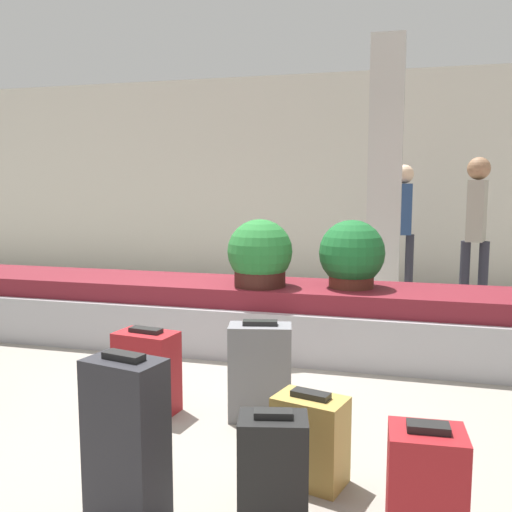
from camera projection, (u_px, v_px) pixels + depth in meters
name	position (u px, v px, depth m)	size (l,w,h in m)	color
ground_plane	(201.00, 405.00, 3.93)	(18.00, 18.00, 0.00)	gray
back_wall	(322.00, 178.00, 8.93)	(18.00, 0.06, 3.20)	beige
carousel	(256.00, 317.00, 5.28)	(6.90, 0.99, 0.61)	#9E9EA3
pillar	(385.00, 176.00, 6.72)	(0.39, 0.39, 3.20)	beige
suitcase_0	(147.00, 372.00, 3.79)	(0.43, 0.30, 0.57)	maroon
suitcase_2	(126.00, 439.00, 2.57)	(0.39, 0.29, 0.77)	#232328
suitcase_3	(273.00, 472.00, 2.50)	(0.34, 0.28, 0.54)	black
suitcase_5	(260.00, 372.00, 3.67)	(0.43, 0.29, 0.65)	slate
suitcase_6	(310.00, 439.00, 2.89)	(0.40, 0.31, 0.48)	#A3843D
suitcase_7	(425.00, 500.00, 2.22)	(0.31, 0.26, 0.60)	maroon
potted_plant_0	(260.00, 255.00, 5.04)	(0.58, 0.58, 0.60)	#381914
potted_plant_1	(352.00, 255.00, 4.99)	(0.58, 0.58, 0.60)	#4C2319
traveler_0	(403.00, 218.00, 7.55)	(0.31, 0.34, 1.76)	#282833
traveler_1	(476.00, 221.00, 6.42)	(0.31, 0.35, 1.81)	#282833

